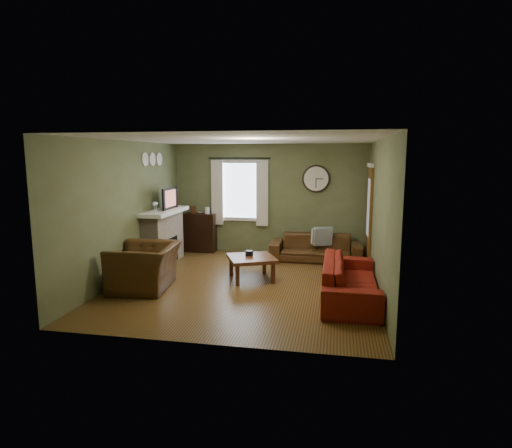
% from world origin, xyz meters
% --- Properties ---
extents(floor, '(4.60, 5.20, 0.00)m').
position_xyz_m(floor, '(0.00, 0.00, 0.00)').
color(floor, '#563A19').
rests_on(floor, ground).
extents(ceiling, '(4.60, 5.20, 0.00)m').
position_xyz_m(ceiling, '(0.00, 0.00, 2.60)').
color(ceiling, white).
rests_on(ceiling, ground).
extents(wall_left, '(0.00, 5.20, 2.60)m').
position_xyz_m(wall_left, '(-2.30, 0.00, 1.30)').
color(wall_left, '#5F6942').
rests_on(wall_left, ground).
extents(wall_right, '(0.00, 5.20, 2.60)m').
position_xyz_m(wall_right, '(2.30, 0.00, 1.30)').
color(wall_right, '#5F6942').
rests_on(wall_right, ground).
extents(wall_back, '(4.60, 0.00, 2.60)m').
position_xyz_m(wall_back, '(0.00, 2.60, 1.30)').
color(wall_back, '#5F6942').
rests_on(wall_back, ground).
extents(wall_front, '(4.60, 0.00, 2.60)m').
position_xyz_m(wall_front, '(0.00, -2.60, 1.30)').
color(wall_front, '#5F6942').
rests_on(wall_front, ground).
extents(fireplace, '(0.40, 1.40, 1.10)m').
position_xyz_m(fireplace, '(-2.10, 1.15, 0.55)').
color(fireplace, tan).
rests_on(fireplace, floor).
extents(firebox, '(0.04, 0.60, 0.55)m').
position_xyz_m(firebox, '(-1.91, 1.15, 0.30)').
color(firebox, black).
rests_on(firebox, fireplace).
extents(mantel, '(0.58, 1.60, 0.08)m').
position_xyz_m(mantel, '(-2.07, 1.15, 1.14)').
color(mantel, white).
rests_on(mantel, fireplace).
extents(tv, '(0.08, 0.60, 0.35)m').
position_xyz_m(tv, '(-2.05, 1.30, 1.35)').
color(tv, black).
rests_on(tv, mantel).
extents(tv_screen, '(0.02, 0.62, 0.36)m').
position_xyz_m(tv_screen, '(-1.97, 1.30, 1.41)').
color(tv_screen, '#994C3F').
rests_on(tv_screen, mantel).
extents(medallion_left, '(0.28, 0.28, 0.03)m').
position_xyz_m(medallion_left, '(-2.28, 0.80, 2.25)').
color(medallion_left, white).
rests_on(medallion_left, wall_left).
extents(medallion_mid, '(0.28, 0.28, 0.03)m').
position_xyz_m(medallion_mid, '(-2.28, 1.15, 2.25)').
color(medallion_mid, white).
rests_on(medallion_mid, wall_left).
extents(medallion_right, '(0.28, 0.28, 0.03)m').
position_xyz_m(medallion_right, '(-2.28, 1.50, 2.25)').
color(medallion_right, white).
rests_on(medallion_right, wall_left).
extents(window_pane, '(1.00, 0.02, 1.30)m').
position_xyz_m(window_pane, '(-0.70, 2.58, 1.50)').
color(window_pane, silver).
rests_on(window_pane, wall_back).
extents(curtain_rod, '(0.03, 0.03, 1.50)m').
position_xyz_m(curtain_rod, '(-0.70, 2.48, 2.27)').
color(curtain_rod, black).
rests_on(curtain_rod, wall_back).
extents(curtain_left, '(0.28, 0.04, 1.55)m').
position_xyz_m(curtain_left, '(-1.25, 2.48, 1.45)').
color(curtain_left, silver).
rests_on(curtain_left, wall_back).
extents(curtain_right, '(0.28, 0.04, 1.55)m').
position_xyz_m(curtain_right, '(-0.15, 2.48, 1.45)').
color(curtain_right, silver).
rests_on(curtain_right, wall_back).
extents(wall_clock, '(0.64, 0.06, 0.64)m').
position_xyz_m(wall_clock, '(1.10, 2.55, 1.80)').
color(wall_clock, white).
rests_on(wall_clock, wall_back).
extents(door, '(0.05, 0.90, 2.10)m').
position_xyz_m(door, '(2.27, 1.85, 1.05)').
color(door, brown).
rests_on(door, floor).
extents(bookshelf, '(0.79, 0.34, 0.94)m').
position_xyz_m(bookshelf, '(-1.69, 2.41, 0.47)').
color(bookshelf, black).
rests_on(bookshelf, floor).
extents(book, '(0.23, 0.25, 0.02)m').
position_xyz_m(book, '(-1.77, 2.57, 0.96)').
color(book, '#512B17').
rests_on(book, bookshelf).
extents(sofa_brown, '(2.01, 0.79, 0.59)m').
position_xyz_m(sofa_brown, '(1.15, 2.02, 0.29)').
color(sofa_brown, '#3E2611').
rests_on(sofa_brown, floor).
extents(pillow_left, '(0.37, 0.22, 0.35)m').
position_xyz_m(pillow_left, '(1.23, 2.06, 0.55)').
color(pillow_left, gray).
rests_on(pillow_left, sofa_brown).
extents(pillow_right, '(0.43, 0.25, 0.41)m').
position_xyz_m(pillow_right, '(1.30, 2.05, 0.55)').
color(pillow_right, gray).
rests_on(pillow_right, sofa_brown).
extents(sofa_red, '(0.87, 2.23, 0.65)m').
position_xyz_m(sofa_red, '(1.84, -0.51, 0.33)').
color(sofa_red, maroon).
rests_on(sofa_red, floor).
extents(armchair, '(1.18, 1.31, 0.78)m').
position_xyz_m(armchair, '(-1.69, -0.63, 0.39)').
color(armchair, '#3E2611').
rests_on(armchair, floor).
extents(coffee_table, '(1.10, 1.10, 0.44)m').
position_xyz_m(coffee_table, '(0.04, 0.28, 0.22)').
color(coffee_table, '#512B17').
rests_on(coffee_table, floor).
extents(tissue_box, '(0.13, 0.13, 0.10)m').
position_xyz_m(tissue_box, '(-0.02, 0.36, 0.40)').
color(tissue_box, black).
rests_on(tissue_box, coffee_table).
extents(wine_glass_a, '(0.08, 0.08, 0.22)m').
position_xyz_m(wine_glass_a, '(-2.05, 0.65, 1.29)').
color(wine_glass_a, white).
rests_on(wine_glass_a, mantel).
extents(wine_glass_b, '(0.07, 0.07, 0.21)m').
position_xyz_m(wine_glass_b, '(-2.05, 0.74, 1.29)').
color(wine_glass_b, white).
rests_on(wine_glass_b, mantel).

